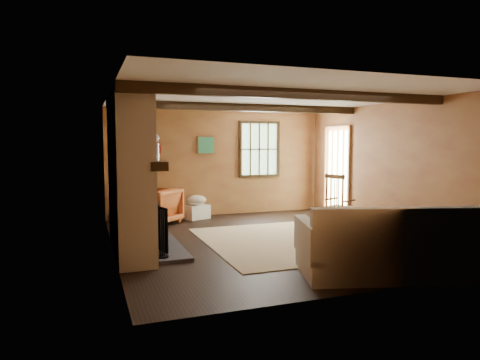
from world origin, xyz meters
name	(u,v)px	position (x,y,z in m)	size (l,w,h in m)	color
ground	(266,240)	(0.00, 0.00, 0.00)	(5.50, 5.50, 0.00)	black
room_envelope	(272,144)	(0.22, 0.26, 1.63)	(5.02, 5.52, 2.44)	olive
fireplace	(131,179)	(-2.23, 0.00, 1.10)	(1.02, 2.30, 2.40)	#AE4B43
rug	(282,241)	(0.20, -0.20, 0.00)	(2.50, 3.00, 0.01)	tan
rocking_chair	(339,206)	(1.66, 0.36, 0.45)	(0.87, 0.67, 1.07)	tan
sofa	(393,250)	(0.70, -2.35, 0.33)	(2.45, 1.59, 0.91)	beige
firewood_pile	(126,216)	(-2.10, 2.51, 0.13)	(0.70, 0.13, 0.26)	brown
laundry_basket	(196,212)	(-0.62, 2.39, 0.15)	(0.50, 0.38, 0.30)	white
basket_pillow	(196,200)	(-0.62, 2.39, 0.41)	(0.43, 0.35, 0.22)	beige
armchair	(157,206)	(-1.52, 2.08, 0.37)	(0.78, 0.81, 0.73)	#BF6026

